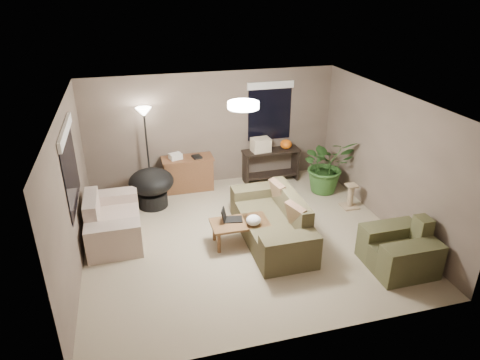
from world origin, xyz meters
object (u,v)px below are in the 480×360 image
object	(u,v)px
coffee_table	(240,225)
main_sofa	(273,224)
armchair	(399,251)
loveseat	(112,223)
console_table	(271,163)
cat_scratching_post	(350,198)
papasan_chair	(152,185)
houseplant	(326,171)
desk	(188,173)
floor_lamp	(145,123)

from	to	relation	value
coffee_table	main_sofa	bearing A→B (deg)	-0.34
armchair	loveseat	bearing A→B (deg)	154.71
console_table	cat_scratching_post	bearing A→B (deg)	-54.96
coffee_table	console_table	bearing A→B (deg)	59.85
loveseat	console_table	distance (m)	3.85
papasan_chair	houseplant	xyz separation A→B (m)	(3.71, -0.27, 0.01)
houseplant	cat_scratching_post	world-z (taller)	houseplant
desk	papasan_chair	world-z (taller)	papasan_chair
coffee_table	houseplant	world-z (taller)	houseplant
floor_lamp	armchair	bearing A→B (deg)	-45.46
loveseat	papasan_chair	distance (m)	1.29
houseplant	cat_scratching_post	xyz separation A→B (m)	(0.17, -0.83, -0.26)
console_table	houseplant	distance (m)	1.28
console_table	houseplant	size ratio (longest dim) A/B	1.06
main_sofa	houseplant	bearing A→B (deg)	41.36
coffee_table	floor_lamp	bearing A→B (deg)	119.80
papasan_chair	floor_lamp	size ratio (longest dim) A/B	0.62
main_sofa	papasan_chair	bearing A→B (deg)	138.00
loveseat	coffee_table	world-z (taller)	loveseat
loveseat	coffee_table	xyz separation A→B (m)	(2.16, -0.77, 0.06)
armchair	coffee_table	xyz separation A→B (m)	(-2.29, 1.33, 0.06)
coffee_table	papasan_chair	size ratio (longest dim) A/B	0.84
houseplant	floor_lamp	bearing A→B (deg)	166.87
cat_scratching_post	desk	bearing A→B (deg)	151.20
desk	papasan_chair	size ratio (longest dim) A/B	0.92
desk	cat_scratching_post	size ratio (longest dim) A/B	2.20
coffee_table	desk	bearing A→B (deg)	102.86
armchair	desk	distance (m)	4.65
main_sofa	houseplant	xyz separation A→B (m)	(1.73, 1.52, 0.18)
armchair	coffee_table	bearing A→B (deg)	149.83
papasan_chair	cat_scratching_post	world-z (taller)	papasan_chair
cat_scratching_post	papasan_chair	bearing A→B (deg)	164.27
coffee_table	cat_scratching_post	world-z (taller)	cat_scratching_post
armchair	console_table	xyz separation A→B (m)	(-0.93, 3.66, 0.14)
main_sofa	papasan_chair	size ratio (longest dim) A/B	1.85
armchair	papasan_chair	bearing A→B (deg)	139.60
loveseat	cat_scratching_post	bearing A→B (deg)	-0.98
papasan_chair	cat_scratching_post	xyz separation A→B (m)	(3.88, -1.09, -0.25)
coffee_table	papasan_chair	distance (m)	2.25
coffee_table	houseplant	bearing A→B (deg)	32.92
console_table	desk	bearing A→B (deg)	179.05
main_sofa	coffee_table	bearing A→B (deg)	179.66
houseplant	cat_scratching_post	size ratio (longest dim) A/B	2.45
main_sofa	armchair	xyz separation A→B (m)	(1.67, -1.33, 0.00)
floor_lamp	coffee_table	bearing A→B (deg)	-60.20
main_sofa	houseplant	size ratio (longest dim) A/B	1.80
desk	houseplant	size ratio (longest dim) A/B	0.90
armchair	main_sofa	bearing A→B (deg)	141.59
armchair	floor_lamp	bearing A→B (deg)	134.54
armchair	floor_lamp	size ratio (longest dim) A/B	0.52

